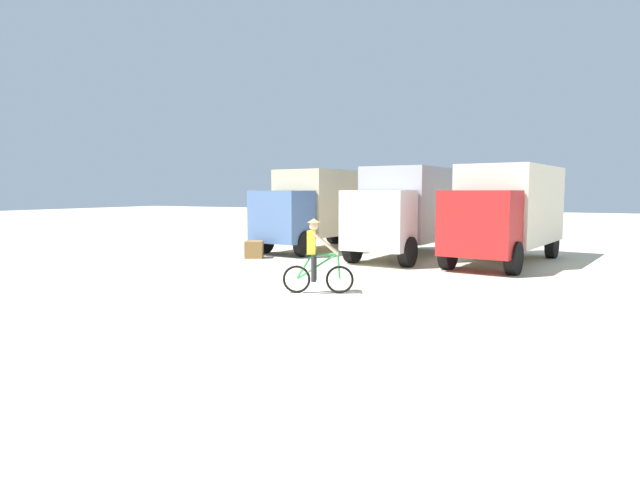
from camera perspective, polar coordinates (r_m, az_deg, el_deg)
name	(u,v)px	position (r m, az deg, el deg)	size (l,w,h in m)	color
ground_plane	(224,301)	(12.43, -10.15, -6.36)	(120.00, 120.00, 0.00)	beige
box_truck_tan_camper	(324,205)	(23.04, 0.43, 3.68)	(3.36, 7.03, 3.35)	#CCB78E
box_truck_grey_hauler	(411,207)	(20.67, 9.60, 3.44)	(2.92, 6.92, 3.35)	#9E9EA3
box_truck_cream_rv	(507,209)	(19.71, 19.19, 3.15)	(3.29, 7.01, 3.35)	beige
cyclist_orange_shirt	(316,259)	(13.02, -0.47, -1.99)	(1.61, 0.81, 1.82)	black
supply_crate	(254,249)	(20.16, -6.99, -1.00)	(0.63, 0.65, 0.64)	olive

